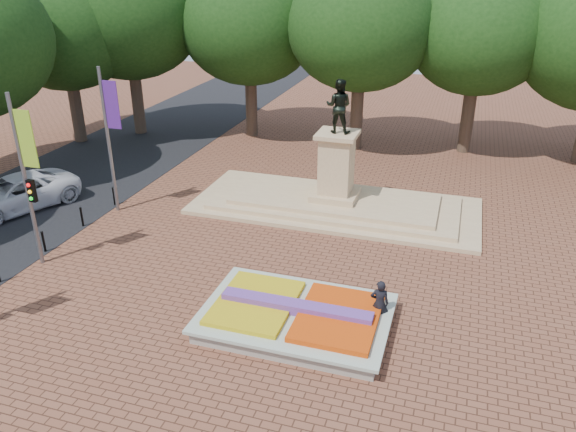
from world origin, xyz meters
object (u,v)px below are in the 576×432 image
object	(u,v)px
van	(15,194)
pedestrian	(379,303)
flower_bed	(297,316)
monument	(335,192)

from	to	relation	value
van	pedestrian	xyz separation A→B (m)	(18.65, -4.20, 0.03)
flower_bed	pedestrian	xyz separation A→B (m)	(2.63, 0.88, 0.49)
flower_bed	van	xyz separation A→B (m)	(-16.02, 5.08, 0.46)
flower_bed	van	size ratio (longest dim) A/B	1.05
van	monument	bearing A→B (deg)	41.45
van	pedestrian	size ratio (longest dim) A/B	3.48
flower_bed	monument	xyz separation A→B (m)	(-1.03, 10.00, 0.50)
monument	pedestrian	size ratio (longest dim) A/B	8.08
pedestrian	van	bearing A→B (deg)	-20.90
monument	pedestrian	world-z (taller)	monument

